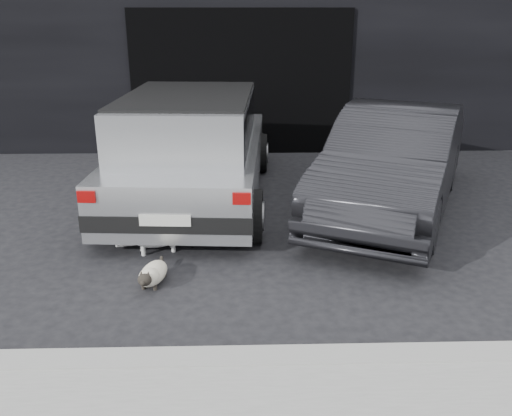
{
  "coord_description": "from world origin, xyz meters",
  "views": [
    {
      "loc": [
        0.99,
        -6.07,
        2.61
      ],
      "look_at": [
        1.14,
        -0.63,
        0.58
      ],
      "focal_mm": 38.0,
      "sensor_mm": 36.0,
      "label": 1
    }
  ],
  "objects_px": {
    "cat_white": "(160,235)",
    "silver_hatchback": "(191,144)",
    "cat_siamese": "(152,275)",
    "second_car": "(394,161)"
  },
  "relations": [
    {
      "from": "cat_siamese",
      "to": "cat_white",
      "type": "bearing_deg",
      "value": -78.0
    },
    {
      "from": "cat_white",
      "to": "cat_siamese",
      "type": "bearing_deg",
      "value": -14.05
    },
    {
      "from": "cat_white",
      "to": "silver_hatchback",
      "type": "bearing_deg",
      "value": 156.35
    },
    {
      "from": "cat_siamese",
      "to": "silver_hatchback",
      "type": "bearing_deg",
      "value": -84.49
    },
    {
      "from": "cat_siamese",
      "to": "cat_white",
      "type": "relative_size",
      "value": 0.88
    },
    {
      "from": "silver_hatchback",
      "to": "cat_white",
      "type": "distance_m",
      "value": 1.81
    },
    {
      "from": "silver_hatchback",
      "to": "cat_white",
      "type": "xyz_separation_m",
      "value": [
        -0.23,
        -1.67,
        -0.65
      ]
    },
    {
      "from": "silver_hatchback",
      "to": "cat_white",
      "type": "relative_size",
      "value": 5.26
    },
    {
      "from": "silver_hatchback",
      "to": "second_car",
      "type": "xyz_separation_m",
      "value": [
        2.71,
        -0.43,
        -0.15
      ]
    },
    {
      "from": "second_car",
      "to": "cat_white",
      "type": "bearing_deg",
      "value": -132.53
    }
  ]
}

